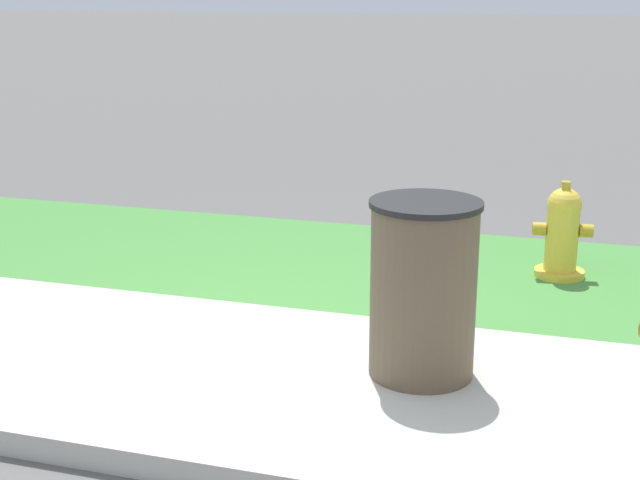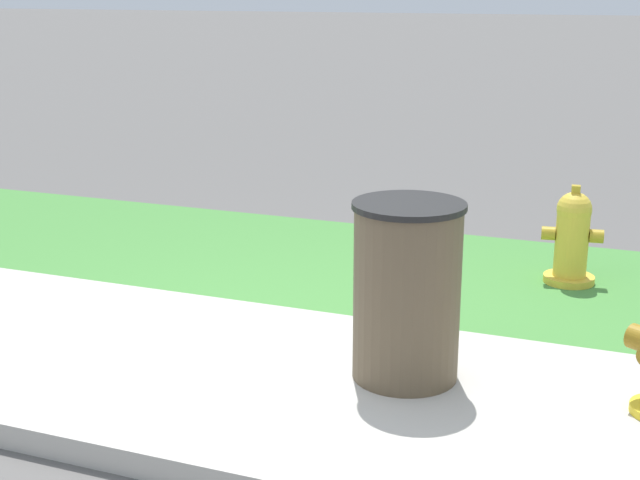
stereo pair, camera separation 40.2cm
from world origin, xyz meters
name	(u,v)px [view 2 (the right image)]	position (x,y,z in m)	size (l,w,h in m)	color
ground_plane	(268,376)	(0.00, 0.00, 0.00)	(120.00, 120.00, 0.00)	#5B5956
sidewalk_pavement	(268,375)	(0.00, 0.00, 0.01)	(18.00, 1.88, 0.01)	#BCB7AD
grass_verge	(383,266)	(0.00, 1.97, 0.00)	(18.00, 2.07, 0.01)	#47893D
street_curb	(165,460)	(0.00, -1.02, 0.06)	(18.00, 0.16, 0.12)	#BCB7AD
fire_hydrant_near_corner	(572,237)	(1.27, 2.09, 0.31)	(0.41, 0.38, 0.67)	gold
trash_bin	(407,292)	(0.65, 0.23, 0.46)	(0.56, 0.56, 0.92)	brown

